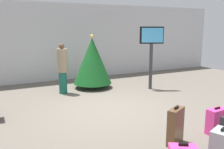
# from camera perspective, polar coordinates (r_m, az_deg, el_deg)

# --- Properties ---
(ground_plane) EXTENTS (16.00, 16.00, 0.00)m
(ground_plane) POSITION_cam_1_polar(r_m,az_deg,el_deg) (6.79, -0.50, -8.10)
(ground_plane) COLOR #665E54
(back_wall) EXTENTS (16.00, 0.20, 3.21)m
(back_wall) POSITION_cam_1_polar(r_m,az_deg,el_deg) (10.57, -11.28, 7.47)
(back_wall) COLOR silver
(back_wall) RESTS_ON ground_plane
(holiday_tree) EXTENTS (1.40, 1.40, 1.97)m
(holiday_tree) POSITION_cam_1_polar(r_m,az_deg,el_deg) (8.95, -4.63, 3.23)
(holiday_tree) COLOR #4C3319
(holiday_tree) RESTS_ON ground_plane
(flight_info_kiosk) EXTENTS (0.80, 0.41, 2.24)m
(flight_info_kiosk) POSITION_cam_1_polar(r_m,az_deg,el_deg) (8.80, 9.21, 6.56)
(flight_info_kiosk) COLOR #333338
(flight_info_kiosk) RESTS_ON ground_plane
(traveller_0) EXTENTS (0.48, 0.48, 1.70)m
(traveller_0) POSITION_cam_1_polar(r_m,az_deg,el_deg) (8.32, -11.54, 1.61)
(traveller_0) COLOR #19594C
(traveller_0) RESTS_ON ground_plane
(suitcase_2) EXTENTS (0.45, 0.25, 0.58)m
(suitcase_2) POSITION_cam_1_polar(r_m,az_deg,el_deg) (5.68, 23.23, -10.01)
(suitcase_2) COLOR #E5388C
(suitcase_2) RESTS_ON ground_plane
(suitcase_4) EXTENTS (0.47, 0.34, 0.76)m
(suitcase_4) POSITION_cam_1_polar(r_m,az_deg,el_deg) (4.91, 14.64, -11.66)
(suitcase_4) COLOR brown
(suitcase_4) RESTS_ON ground_plane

